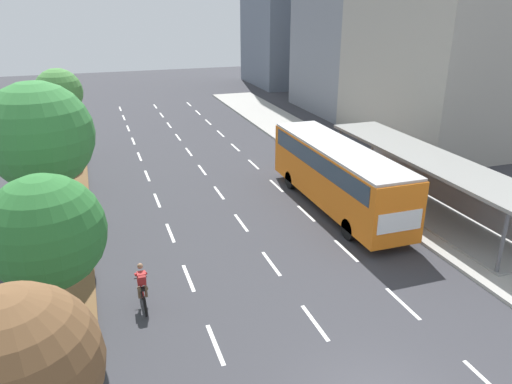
{
  "coord_description": "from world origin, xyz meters",
  "views": [
    {
      "loc": [
        -6.41,
        -8.54,
        10.29
      ],
      "look_at": [
        1.05,
        13.31,
        1.2
      ],
      "focal_mm": 34.52,
      "sensor_mm": 36.0,
      "label": 1
    }
  ],
  "objects": [
    {
      "name": "median_strip",
      "position": [
        -8.3,
        20.0,
        0.06
      ],
      "size": [
        2.6,
        52.0,
        0.12
      ],
      "primitive_type": "cube",
      "color": "brown",
      "rests_on": "ground"
    },
    {
      "name": "sidewalk_right",
      "position": [
        9.25,
        20.0,
        0.07
      ],
      "size": [
        4.5,
        52.0,
        0.15
      ],
      "primitive_type": "cube",
      "color": "#ADAAA3",
      "rests_on": "ground"
    },
    {
      "name": "lane_divider_left",
      "position": [
        -3.5,
        18.88,
        0.0
      ],
      "size": [
        0.14,
        48.76,
        0.01
      ],
      "color": "white",
      "rests_on": "ground"
    },
    {
      "name": "lane_divider_center",
      "position": [
        0.0,
        18.88,
        0.0
      ],
      "size": [
        0.14,
        48.76,
        0.01
      ],
      "color": "white",
      "rests_on": "ground"
    },
    {
      "name": "lane_divider_right",
      "position": [
        3.5,
        18.88,
        0.0
      ],
      "size": [
        0.14,
        48.76,
        0.01
      ],
      "color": "white",
      "rests_on": "ground"
    },
    {
      "name": "bus_shelter",
      "position": [
        9.53,
        11.06,
        1.86
      ],
      "size": [
        2.9,
        14.19,
        2.86
      ],
      "color": "gray",
      "rests_on": "sidewalk_right"
    },
    {
      "name": "bus",
      "position": [
        5.25,
        12.72,
        2.07
      ],
      "size": [
        2.54,
        11.29,
        3.37
      ],
      "color": "orange",
      "rests_on": "ground"
    },
    {
      "name": "cyclist",
      "position": [
        -5.4,
        6.86,
        0.79
      ],
      "size": [
        0.46,
        1.82,
        1.71
      ],
      "color": "black",
      "rests_on": "ground"
    },
    {
      "name": "median_tree_nearest",
      "position": [
        -8.09,
        -0.89,
        4.42
      ],
      "size": [
        2.91,
        2.91,
        5.78
      ],
      "color": "brown",
      "rests_on": "median_strip"
    },
    {
      "name": "median_tree_second",
      "position": [
        -8.07,
        5.82,
        3.86
      ],
      "size": [
        3.53,
        3.53,
        5.51
      ],
      "color": "brown",
      "rests_on": "median_strip"
    },
    {
      "name": "median_tree_third",
      "position": [
        -8.48,
        12.52,
        5.14
      ],
      "size": [
        4.38,
        4.38,
        7.23
      ],
      "color": "brown",
      "rests_on": "median_strip"
    },
    {
      "name": "median_tree_fourth",
      "position": [
        -8.27,
        19.22,
        3.97
      ],
      "size": [
        3.46,
        3.46,
        5.59
      ],
      "color": "brown",
      "rests_on": "median_strip"
    },
    {
      "name": "median_tree_fifth",
      "position": [
        -8.19,
        25.93,
        4.61
      ],
      "size": [
        3.06,
        3.06,
        6.05
      ],
      "color": "brown",
      "rests_on": "median_strip"
    },
    {
      "name": "building_near_right",
      "position": [
        17.8,
        22.16,
        8.96
      ],
      "size": [
        8.27,
        13.24,
        17.93
      ],
      "primitive_type": "cube",
      "color": "#A39E93",
      "rests_on": "ground"
    },
    {
      "name": "building_mid_right",
      "position": [
        19.83,
        32.41,
        8.59
      ],
      "size": [
        12.0,
        15.06,
        17.18
      ],
      "primitive_type": "cube",
      "color": "gray",
      "rests_on": "ground"
    }
  ]
}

